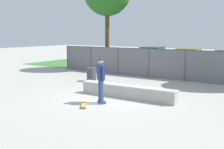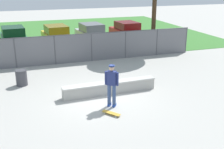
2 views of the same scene
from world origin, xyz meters
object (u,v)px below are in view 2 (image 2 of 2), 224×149
object	(u,v)px
skateboarder	(112,84)
car_red	(128,32)
car_green	(14,38)
skateboard	(111,113)
concrete_ledge	(110,88)
car_yellow	(57,36)
car_silver	(92,34)
trash_bin	(21,78)

from	to	relation	value
skateboarder	car_red	xyz separation A→B (m)	(5.53, 12.10, -0.19)
car_green	skateboard	bearing A→B (deg)	-75.03
concrete_ledge	car_yellow	size ratio (longest dim) A/B	1.05
car_red	car_silver	bearing A→B (deg)	179.36
skateboarder	car_silver	xyz separation A→B (m)	(2.37, 12.13, -0.19)
concrete_ledge	car_red	size ratio (longest dim) A/B	1.05
car_green	skateboarder	bearing A→B (deg)	-73.04
car_green	car_yellow	distance (m)	3.30
car_yellow	car_red	world-z (taller)	same
skateboarder	car_red	distance (m)	13.30
trash_bin	car_silver	bearing A→B (deg)	54.49
skateboarder	trash_bin	distance (m)	5.27
trash_bin	skateboarder	bearing A→B (deg)	-47.38
skateboarder	concrete_ledge	bearing A→B (deg)	74.78
concrete_ledge	skateboard	size ratio (longest dim) A/B	6.01
skateboard	car_yellow	bearing A→B (deg)	91.19
skateboarder	skateboard	size ratio (longest dim) A/B	2.43
skateboarder	car_green	xyz separation A→B (m)	(-3.81, 12.50, -0.19)
concrete_ledge	skateboarder	size ratio (longest dim) A/B	2.47
skateboarder	trash_bin	bearing A→B (deg)	132.62
car_silver	car_red	distance (m)	3.16
car_red	trash_bin	distance (m)	12.27
trash_bin	car_green	bearing A→B (deg)	91.79
car_silver	car_red	size ratio (longest dim) A/B	1.00
skateboard	car_red	size ratio (longest dim) A/B	0.17
concrete_ledge	skateboard	distance (m)	2.25
car_green	car_silver	world-z (taller)	same
skateboard	skateboarder	bearing A→B (deg)	70.32
car_yellow	concrete_ledge	bearing A→B (deg)	-85.12
skateboard	car_green	distance (m)	13.73
car_green	car_red	world-z (taller)	same
car_red	trash_bin	xyz separation A→B (m)	(-9.07, -8.25, -0.43)
concrete_ledge	trash_bin	xyz separation A→B (m)	(-3.92, 2.46, 0.12)
skateboarder	car_red	world-z (taller)	skateboarder
car_yellow	car_green	bearing A→B (deg)	173.24
car_silver	skateboard	bearing A→B (deg)	-101.57
car_yellow	trash_bin	world-z (taller)	car_yellow
skateboard	car_red	world-z (taller)	car_red
car_yellow	trash_bin	distance (m)	8.80
car_green	car_red	size ratio (longest dim) A/B	1.00
car_green	car_yellow	world-z (taller)	same
skateboard	car_yellow	world-z (taller)	car_yellow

